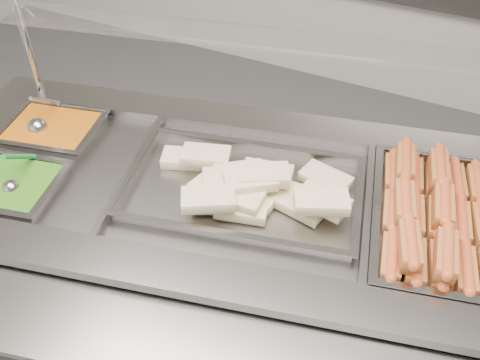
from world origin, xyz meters
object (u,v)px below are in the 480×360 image
at_px(pan_hotdogs, 434,226).
at_px(serving_spoon, 13,182).
at_px(steam_counter, 226,276).
at_px(pan_wraps, 243,192).
at_px(sneeze_guard, 240,39).
at_px(ladle, 38,126).

bearing_deg(pan_hotdogs, serving_spoon, -160.21).
xyz_separation_m(steam_counter, serving_spoon, (-0.53, -0.27, 0.43)).
bearing_deg(steam_counter, pan_wraps, 12.89).
bearing_deg(serving_spoon, pan_hotdogs, 19.79).
bearing_deg(pan_hotdogs, pan_wraps, -167.11).
distance_m(steam_counter, sneeze_guard, 0.79).
height_order(sneeze_guard, ladle, sneeze_guard).
relative_size(pan_wraps, ladle, 4.00).
height_order(steam_counter, pan_hotdogs, pan_hotdogs).
distance_m(steam_counter, ladle, 0.78).
bearing_deg(pan_wraps, pan_hotdogs, 12.89).
bearing_deg(steam_counter, pan_hotdogs, 12.89).
relative_size(sneeze_guard, serving_spoon, 9.63).
relative_size(steam_counter, serving_spoon, 11.62).
bearing_deg(pan_wraps, sneeze_guard, 118.24).
bearing_deg(sneeze_guard, ladle, -159.79).
bearing_deg(sneeze_guard, pan_wraps, -61.76).
bearing_deg(serving_spoon, pan_wraps, 25.41).
bearing_deg(sneeze_guard, serving_spoon, -136.18).
relative_size(steam_counter, pan_wraps, 2.68).
relative_size(pan_hotdogs, ladle, 3.25).
distance_m(pan_wraps, serving_spoon, 0.65).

